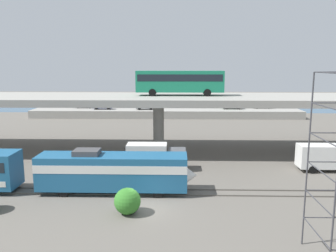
{
  "coord_description": "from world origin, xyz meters",
  "views": [
    {
      "loc": [
        2.57,
        -27.54,
        12.05
      ],
      "look_at": [
        1.44,
        15.37,
        4.46
      ],
      "focal_mm": 37.14,
      "sensor_mm": 36.0,
      "label": 1
    }
  ],
  "objects_px": {
    "transit_bus_on_overpass": "(180,81)",
    "parked_car_0": "(262,105)",
    "parked_car_1": "(103,106)",
    "parked_car_5": "(85,105)",
    "parked_car_2": "(256,104)",
    "parked_car_4": "(233,106)",
    "service_truck_west": "(154,156)",
    "parked_car_3": "(145,106)",
    "train_locomotive": "(120,170)",
    "service_truck_east": "(326,157)"
  },
  "relations": [
    {
      "from": "train_locomotive",
      "to": "parked_car_5",
      "type": "distance_m",
      "value": 54.03
    },
    {
      "from": "parked_car_4",
      "to": "parked_car_5",
      "type": "height_order",
      "value": "same"
    },
    {
      "from": "service_truck_west",
      "to": "parked_car_4",
      "type": "xyz_separation_m",
      "value": [
        15.67,
        42.71,
        0.9
      ]
    },
    {
      "from": "service_truck_west",
      "to": "service_truck_east",
      "type": "xyz_separation_m",
      "value": [
        19.74,
        0.0,
        0.0
      ]
    },
    {
      "from": "parked_car_1",
      "to": "parked_car_5",
      "type": "relative_size",
      "value": 0.98
    },
    {
      "from": "parked_car_0",
      "to": "parked_car_4",
      "type": "relative_size",
      "value": 0.97
    },
    {
      "from": "parked_car_1",
      "to": "parked_car_5",
      "type": "bearing_deg",
      "value": 154.39
    },
    {
      "from": "parked_car_5",
      "to": "service_truck_east",
      "type": "bearing_deg",
      "value": -47.99
    },
    {
      "from": "train_locomotive",
      "to": "service_truck_east",
      "type": "height_order",
      "value": "train_locomotive"
    },
    {
      "from": "parked_car_1",
      "to": "parked_car_5",
      "type": "distance_m",
      "value": 5.4
    },
    {
      "from": "parked_car_2",
      "to": "parked_car_4",
      "type": "distance_m",
      "value": 7.29
    },
    {
      "from": "service_truck_west",
      "to": "parked_car_0",
      "type": "bearing_deg",
      "value": 62.57
    },
    {
      "from": "train_locomotive",
      "to": "transit_bus_on_overpass",
      "type": "distance_m",
      "value": 19.27
    },
    {
      "from": "transit_bus_on_overpass",
      "to": "parked_car_4",
      "type": "distance_m",
      "value": 36.55
    },
    {
      "from": "transit_bus_on_overpass",
      "to": "parked_car_3",
      "type": "relative_size",
      "value": 2.77
    },
    {
      "from": "parked_car_0",
      "to": "parked_car_1",
      "type": "height_order",
      "value": "same"
    },
    {
      "from": "service_truck_east",
      "to": "parked_car_0",
      "type": "height_order",
      "value": "parked_car_0"
    },
    {
      "from": "transit_bus_on_overpass",
      "to": "parked_car_5",
      "type": "bearing_deg",
      "value": -56.73
    },
    {
      "from": "transit_bus_on_overpass",
      "to": "parked_car_5",
      "type": "relative_size",
      "value": 2.56
    },
    {
      "from": "service_truck_west",
      "to": "parked_car_1",
      "type": "height_order",
      "value": "parked_car_1"
    },
    {
      "from": "service_truck_east",
      "to": "parked_car_0",
      "type": "xyz_separation_m",
      "value": [
        3.13,
        44.05,
        0.9
      ]
    },
    {
      "from": "parked_car_0",
      "to": "train_locomotive",
      "type": "bearing_deg",
      "value": -116.48
    },
    {
      "from": "service_truck_west",
      "to": "parked_car_0",
      "type": "relative_size",
      "value": 1.5
    },
    {
      "from": "train_locomotive",
      "to": "parked_car_5",
      "type": "height_order",
      "value": "train_locomotive"
    },
    {
      "from": "parked_car_1",
      "to": "service_truck_west",
      "type": "bearing_deg",
      "value": -70.28
    },
    {
      "from": "train_locomotive",
      "to": "service_truck_east",
      "type": "bearing_deg",
      "value": 18.32
    },
    {
      "from": "parked_car_3",
      "to": "parked_car_1",
      "type": "bearing_deg",
      "value": 177.51
    },
    {
      "from": "parked_car_0",
      "to": "parked_car_2",
      "type": "bearing_deg",
      "value": 110.66
    },
    {
      "from": "parked_car_1",
      "to": "parked_car_2",
      "type": "xyz_separation_m",
      "value": [
        36.9,
        4.78,
        -0.0
      ]
    },
    {
      "from": "transit_bus_on_overpass",
      "to": "parked_car_0",
      "type": "relative_size",
      "value": 2.65
    },
    {
      "from": "service_truck_west",
      "to": "parked_car_2",
      "type": "xyz_separation_m",
      "value": [
        22.02,
        46.27,
        0.9
      ]
    },
    {
      "from": "service_truck_west",
      "to": "parked_car_2",
      "type": "relative_size",
      "value": 1.48
    },
    {
      "from": "parked_car_3",
      "to": "service_truck_west",
      "type": "bearing_deg",
      "value": -83.33
    },
    {
      "from": "transit_bus_on_overpass",
      "to": "parked_car_0",
      "type": "xyz_separation_m",
      "value": [
        19.92,
        34.8,
        -7.36
      ]
    },
    {
      "from": "parked_car_4",
      "to": "parked_car_3",
      "type": "bearing_deg",
      "value": 4.59
    },
    {
      "from": "service_truck_west",
      "to": "parked_car_2",
      "type": "distance_m",
      "value": 51.26
    },
    {
      "from": "parked_car_1",
      "to": "parked_car_4",
      "type": "relative_size",
      "value": 0.98
    },
    {
      "from": "service_truck_east",
      "to": "parked_car_4",
      "type": "relative_size",
      "value": 1.46
    },
    {
      "from": "service_truck_east",
      "to": "parked_car_3",
      "type": "distance_m",
      "value": 47.84
    },
    {
      "from": "service_truck_east",
      "to": "parked_car_2",
      "type": "xyz_separation_m",
      "value": [
        2.29,
        46.27,
        0.9
      ]
    },
    {
      "from": "train_locomotive",
      "to": "transit_bus_on_overpass",
      "type": "xyz_separation_m",
      "value": [
        5.73,
        16.71,
        7.7
      ]
    },
    {
      "from": "service_truck_west",
      "to": "parked_car_3",
      "type": "xyz_separation_m",
      "value": [
        -4.8,
        41.06,
        0.9
      ]
    },
    {
      "from": "train_locomotive",
      "to": "parked_car_2",
      "type": "distance_m",
      "value": 59.19
    },
    {
      "from": "parked_car_0",
      "to": "transit_bus_on_overpass",
      "type": "bearing_deg",
      "value": -119.79
    },
    {
      "from": "transit_bus_on_overpass",
      "to": "parked_car_1",
      "type": "distance_m",
      "value": 37.57
    },
    {
      "from": "parked_car_0",
      "to": "parked_car_3",
      "type": "relative_size",
      "value": 1.05
    },
    {
      "from": "parked_car_4",
      "to": "parked_car_5",
      "type": "relative_size",
      "value": 0.99
    },
    {
      "from": "train_locomotive",
      "to": "parked_car_4",
      "type": "distance_m",
      "value": 53.46
    },
    {
      "from": "service_truck_west",
      "to": "parked_car_2",
      "type": "bearing_deg",
      "value": 64.55
    },
    {
      "from": "parked_car_1",
      "to": "parked_car_3",
      "type": "distance_m",
      "value": 10.08
    }
  ]
}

